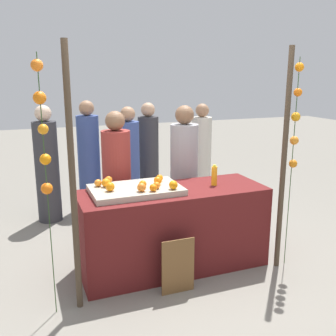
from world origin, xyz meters
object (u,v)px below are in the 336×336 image
Objects in this scene: orange_0 at (160,178)px; orange_1 at (173,185)px; vendor_left at (117,187)px; vendor_right at (184,178)px; stall_counter at (173,229)px; juice_bottle at (214,176)px; chalkboard_sign at (178,267)px.

orange_1 is at bearing -84.74° from orange_0.
vendor_left is 0.98× the size of vendor_right.
stall_counter is at bearing 68.68° from orange_1.
vendor_right is (-0.07, 0.66, -0.19)m from juice_bottle.
chalkboard_sign is 0.34× the size of vendor_left.
juice_bottle is 1.15m from vendor_left.
orange_1 reaches higher than orange_0.
orange_0 is 0.04× the size of vendor_left.
orange_0 reaches higher than stall_counter.
vendor_left is (-0.29, 1.17, 0.50)m from chalkboard_sign.
juice_bottle is 0.69m from vendor_right.
vendor_right is at bearing 58.28° from stall_counter.
vendor_right reaches higher than chalkboard_sign.
stall_counter is 0.86m from vendor_right.
chalkboard_sign is (-0.15, -0.50, -0.17)m from stall_counter.
vendor_right reaches higher than stall_counter.
juice_bottle reaches higher than orange_1.
chalkboard_sign is 1.30m from vendor_left.
orange_1 is 0.98m from vendor_right.
chalkboard_sign is (-0.63, -0.51, -0.71)m from juice_bottle.
vendor_left is at bearing -179.82° from vendor_right.
vendor_left is (-0.92, 0.66, -0.21)m from juice_bottle.
orange_0 is at bearing -134.78° from vendor_right.
juice_bottle is at bearing -84.12° from vendor_right.
orange_1 is (0.03, -0.32, 0.01)m from orange_0.
orange_1 is 0.05× the size of vendor_left.
stall_counter is at bearing -56.47° from vendor_left.
stall_counter is at bearing -121.72° from vendor_right.
orange_0 is 0.32m from orange_1.
chalkboard_sign is (-0.09, -0.34, -0.71)m from orange_1.
juice_bottle reaches higher than stall_counter.
stall_counter is at bearing -58.77° from orange_0.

